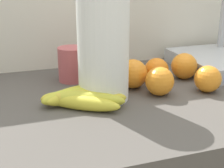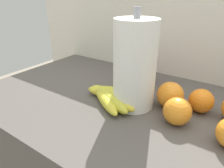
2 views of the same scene
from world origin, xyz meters
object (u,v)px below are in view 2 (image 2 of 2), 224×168
Objects in this scene: banana_bunch at (111,96)px; paper_towel_roll at (135,65)px; orange_center at (201,101)px; mug at (144,71)px; orange_front at (170,95)px; orange_right at (177,111)px.

paper_towel_roll reaches higher than banana_bunch.
banana_bunch is 0.28m from orange_center.
orange_center is at bearing -21.30° from mug.
paper_towel_roll reaches higher than orange_front.
orange_front is (0.17, 0.08, 0.02)m from banana_bunch.
orange_front is at bearing 23.73° from banana_bunch.
mug reaches higher than banana_bunch.
paper_towel_roll is 2.90× the size of mug.
orange_center is (0.26, 0.10, 0.02)m from banana_bunch.
paper_towel_roll is (0.07, 0.02, 0.11)m from banana_bunch.
orange_front is 0.15m from paper_towel_roll.
mug is (-0.05, 0.17, -0.08)m from paper_towel_roll.
orange_front is at bearing -163.69° from orange_center.
orange_front is 0.19m from mug.
mug is at bearing 105.64° from paper_towel_roll.
orange_right is 0.18m from paper_towel_roll.
orange_front is (-0.05, 0.08, 0.00)m from orange_right.
orange_front is at bearing 121.78° from orange_right.
orange_right reaches higher than orange_center.
orange_front is at bearing 26.49° from paper_towel_roll.
orange_right is at bearing -111.72° from orange_center.
orange_front reaches higher than orange_center.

